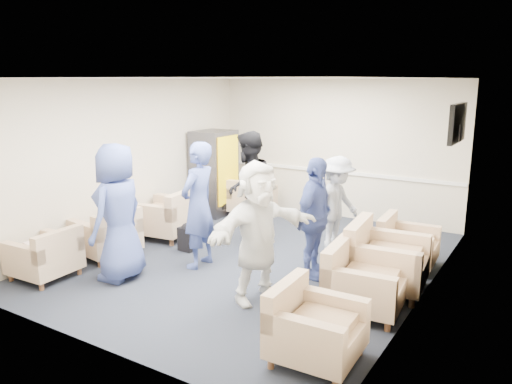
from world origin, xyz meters
The scene contains 25 objects.
floor centered at (0.00, 0.00, 0.00)m, with size 6.00×6.00×0.00m, color black.
ceiling centered at (0.00, 0.00, 2.70)m, with size 6.00×6.00×0.00m, color silver.
back_wall centered at (0.00, 3.00, 1.35)m, with size 5.00×0.02×2.70m, color beige.
front_wall centered at (0.00, -3.00, 1.35)m, with size 5.00×0.02×2.70m, color beige.
left_wall centered at (-2.50, 0.00, 1.35)m, with size 0.02×6.00×2.70m, color beige.
right_wall centered at (2.50, 0.00, 1.35)m, with size 0.02×6.00×2.70m, color beige.
chair_rail centered at (0.00, 2.98, 0.90)m, with size 4.98×0.04×0.06m, color white.
tv centered at (2.44, 1.80, 2.05)m, with size 0.10×1.00×0.58m.
armchair_left_near centered at (-2.03, -2.11, 0.31)m, with size 0.80×0.80×0.61m.
armchair_left_mid centered at (-1.98, -1.07, 0.33)m, with size 0.94×0.94×0.66m.
armchair_left_far centered at (-1.85, 0.16, 0.36)m, with size 1.00×1.00×0.71m.
armchair_right_near centered at (1.94, -2.07, 0.32)m, with size 0.83×0.83×0.64m.
armchair_right_midnear centered at (1.97, -0.80, 0.34)m, with size 0.93×0.93×0.68m.
armchair_right_midfar centered at (1.99, -0.05, 0.38)m, with size 1.04×1.04×0.76m.
armchair_right_far centered at (2.00, 0.96, 0.31)m, with size 0.82×0.82×0.62m.
armchair_corner centered at (-1.40, 2.15, 0.31)m, with size 0.88×0.88×0.63m.
vending_machine centered at (-2.09, 1.85, 0.85)m, with size 0.69×0.80×1.69m.
backpack centered at (-1.13, -0.21, 0.24)m, with size 0.28×0.21×0.46m.
pillow centered at (-2.03, -2.12, 0.47)m, with size 0.45×0.34×0.13m, color silver.
person_front_left centered at (-1.18, -1.56, 0.94)m, with size 0.91×0.60×1.87m, color #3C4D91.
person_mid_left centered at (-0.55, -0.63, 0.92)m, with size 0.67×0.44×1.83m, color #3C4D91.
person_back_left centered at (-0.50, 0.63, 0.94)m, with size 0.91×0.71×1.87m, color black.
person_back_right centered at (0.90, 1.00, 0.77)m, with size 0.99×0.57×1.53m, color silver.
person_mid_right centered at (1.05, -0.12, 0.84)m, with size 0.98×0.41×1.68m, color #3C4D91.
person_front_right centered at (0.77, -1.15, 0.87)m, with size 1.62×0.52×1.75m, color white.
Camera 1 is at (3.80, -6.10, 2.68)m, focal length 35.00 mm.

